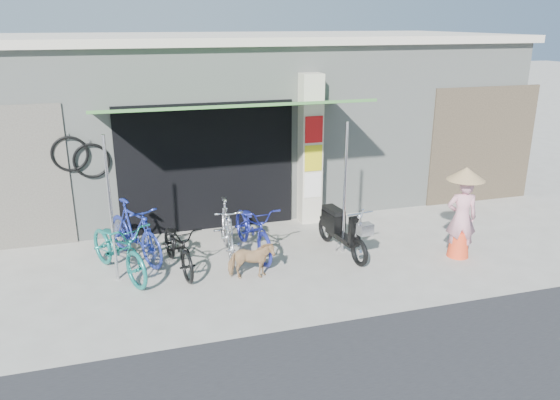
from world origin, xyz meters
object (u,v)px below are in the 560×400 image
object	(u,v)px
bike_teal	(119,248)
street_dog	(251,261)
bike_blue	(135,231)
bike_navy	(253,228)
moped	(341,229)
bike_silver	(227,230)
nun	(462,213)
bike_black	(178,246)

from	to	relation	value
bike_teal	street_dog	size ratio (longest dim) A/B	2.52
bike_blue	bike_navy	xyz separation A→B (m)	(2.02, -0.30, -0.05)
bike_blue	moped	distance (m)	3.59
bike_silver	bike_navy	bearing A→B (deg)	5.23
bike_navy	street_dog	xyz separation A→B (m)	(-0.28, -0.98, -0.16)
bike_navy	moped	bearing A→B (deg)	-20.86
nun	bike_black	bearing A→B (deg)	9.51
bike_black	bike_silver	size ratio (longest dim) A/B	0.97
bike_silver	moped	world-z (taller)	bike_silver
bike_navy	nun	xyz separation A→B (m)	(3.42, -1.15, 0.34)
bike_teal	bike_blue	size ratio (longest dim) A/B	1.06
street_dog	bike_black	bearing A→B (deg)	65.54
moped	nun	world-z (taller)	nun
bike_blue	bike_black	world-z (taller)	bike_blue
bike_blue	nun	xyz separation A→B (m)	(5.44, -1.45, 0.29)
bike_blue	bike_silver	bearing A→B (deg)	-38.01
bike_blue	nun	world-z (taller)	nun
bike_navy	moped	size ratio (longest dim) A/B	1.08
moped	nun	bearing A→B (deg)	-28.94
bike_black	bike_navy	xyz separation A→B (m)	(1.35, 0.31, 0.05)
bike_blue	bike_navy	world-z (taller)	bike_blue
bike_blue	moped	xyz separation A→B (m)	(3.52, -0.70, -0.09)
bike_navy	moped	distance (m)	1.55
bike_navy	street_dog	size ratio (longest dim) A/B	2.44
street_dog	bike_blue	bearing A→B (deg)	61.18
bike_teal	bike_navy	size ratio (longest dim) A/B	1.03
bike_blue	street_dog	size ratio (longest dim) A/B	2.37
bike_teal	nun	size ratio (longest dim) A/B	1.14
bike_black	bike_navy	world-z (taller)	bike_navy
bike_blue	bike_teal	bearing A→B (deg)	-142.77
bike_black	bike_silver	bearing A→B (deg)	9.07
bike_teal	moped	bearing A→B (deg)	-26.89
bike_teal	bike_navy	bearing A→B (deg)	-18.33
bike_teal	bike_black	xyz separation A→B (m)	(0.94, -0.04, -0.07)
bike_navy	nun	size ratio (longest dim) A/B	1.11
bike_teal	bike_blue	bearing A→B (deg)	39.01
bike_silver	street_dog	size ratio (longest dim) A/B	2.26
moped	bike_teal	bearing A→B (deg)	170.66
bike_silver	moped	xyz separation A→B (m)	(1.97, -0.39, -0.07)
bike_blue	street_dog	bearing A→B (deg)	-63.07
bike_blue	bike_black	bearing A→B (deg)	-69.18
bike_blue	bike_silver	xyz separation A→B (m)	(1.55, -0.31, -0.02)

